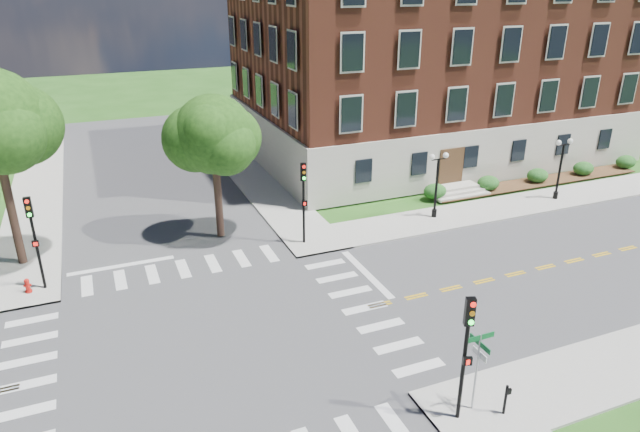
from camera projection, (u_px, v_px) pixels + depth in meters
name	position (u px, v px, depth m)	size (l,w,h in m)	color
ground	(213.00, 343.00, 24.20)	(160.00, 160.00, 0.00)	#235116
road_ew	(213.00, 343.00, 24.20)	(90.00, 12.00, 0.01)	#3D3D3F
road_ns	(213.00, 343.00, 24.20)	(12.00, 90.00, 0.01)	#3D3D3F
sidewalk_ne	(371.00, 184.00, 42.69)	(34.00, 34.00, 0.12)	#9E9B93
crosswalk_east	(365.00, 308.00, 26.73)	(2.20, 10.20, 0.02)	silver
stop_bar_east	(366.00, 274.00, 29.85)	(0.40, 5.50, 0.00)	silver
main_building	(429.00, 55.00, 48.17)	(30.60, 22.40, 16.50)	#B5AEA0
shrub_row	(536.00, 184.00, 42.89)	(18.00, 2.00, 1.30)	#184818
tree_d	(214.00, 135.00, 31.69)	(4.48, 4.48, 8.41)	#302118
traffic_signal_se	(466.00, 344.00, 18.75)	(0.38, 0.45, 4.80)	black
traffic_signal_ne	(304.00, 193.00, 31.94)	(0.38, 0.45, 4.80)	black
traffic_signal_nw	(33.00, 231.00, 27.09)	(0.34, 0.38, 4.80)	black
twin_lamp_west	(437.00, 181.00, 35.76)	(1.36, 0.36, 4.23)	black
twin_lamp_east	(561.00, 165.00, 38.81)	(1.36, 0.36, 4.23)	black
street_sign_pole	(478.00, 357.00, 19.52)	(1.10, 1.10, 3.10)	gray
push_button_post	(506.00, 398.00, 19.84)	(0.14, 0.21, 1.20)	black
fire_hydrant	(28.00, 286.00, 27.73)	(0.35, 0.35, 0.75)	#B5140D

